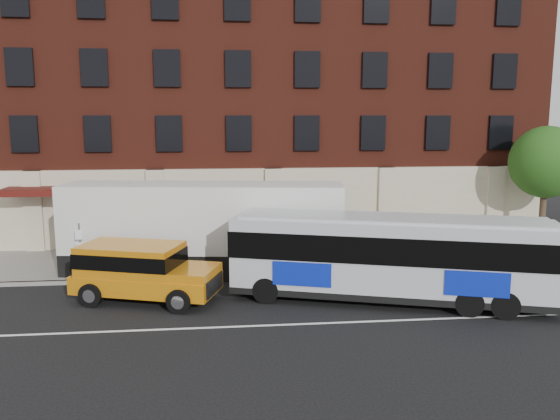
{
  "coord_description": "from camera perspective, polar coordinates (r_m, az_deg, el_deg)",
  "views": [
    {
      "loc": [
        -2.73,
        -17.1,
        6.78
      ],
      "look_at": [
        -0.32,
        5.5,
        3.02
      ],
      "focal_mm": 36.17,
      "sensor_mm": 36.0,
      "label": 1
    }
  ],
  "objects": [
    {
      "name": "city_bus",
      "position": [
        21.13,
        11.13,
        -4.51
      ],
      "size": [
        11.89,
        5.92,
        3.2
      ],
      "color": "silver",
      "rests_on": "ground"
    },
    {
      "name": "building",
      "position": [
        34.14,
        -1.53,
        10.75
      ],
      "size": [
        30.0,
        12.1,
        15.0
      ],
      "color": "#551E14",
      "rests_on": "sidewalk"
    },
    {
      "name": "sidewalk",
      "position": [
        27.09,
        -0.1,
        -4.93
      ],
      "size": [
        60.0,
        6.0,
        0.15
      ],
      "primitive_type": "cube",
      "color": "gray",
      "rests_on": "ground"
    },
    {
      "name": "shipping_container",
      "position": [
        24.5,
        -7.76,
        -2.03
      ],
      "size": [
        12.11,
        3.93,
        3.96
      ],
      "color": "black",
      "rests_on": "ground"
    },
    {
      "name": "lane_line",
      "position": [
        19.06,
        2.61,
        -11.43
      ],
      "size": [
        60.0,
        0.12,
        0.01
      ],
      "primitive_type": "cube",
      "color": "white",
      "rests_on": "ground"
    },
    {
      "name": "sign_pole",
      "position": [
        24.54,
        -19.56,
        -3.69
      ],
      "size": [
        0.3,
        0.2,
        2.5
      ],
      "color": "gray",
      "rests_on": "ground"
    },
    {
      "name": "kerb",
      "position": [
        24.21,
        0.64,
        -6.68
      ],
      "size": [
        60.0,
        0.25,
        0.15
      ],
      "primitive_type": "cube",
      "color": "gray",
      "rests_on": "ground"
    },
    {
      "name": "yellow_suv",
      "position": [
        21.66,
        -13.97,
        -5.76
      ],
      "size": [
        5.7,
        3.68,
        2.12
      ],
      "color": "orange",
      "rests_on": "ground"
    },
    {
      "name": "street_tree",
      "position": [
        31.26,
        25.38,
        4.14
      ],
      "size": [
        3.6,
        3.6,
        6.2
      ],
      "color": "#39291C",
      "rests_on": "sidewalk"
    },
    {
      "name": "ground",
      "position": [
        18.6,
        2.84,
        -11.99
      ],
      "size": [
        120.0,
        120.0,
        0.0
      ],
      "primitive_type": "plane",
      "color": "black",
      "rests_on": "ground"
    }
  ]
}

